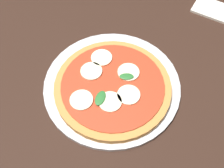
{
  "coord_description": "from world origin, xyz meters",
  "views": [
    {
      "loc": [
        -0.21,
        0.35,
        1.32
      ],
      "look_at": [
        -0.06,
        -0.01,
        0.72
      ],
      "focal_mm": 42.25,
      "sensor_mm": 36.0,
      "label": 1
    }
  ],
  "objects_px": {
    "dining_table": "(94,97)",
    "napkin": "(213,10)",
    "serving_tray": "(112,85)",
    "pizza": "(112,86)"
  },
  "relations": [
    {
      "from": "dining_table",
      "to": "napkin",
      "type": "distance_m",
      "value": 0.5
    },
    {
      "from": "serving_tray",
      "to": "napkin",
      "type": "relative_size",
      "value": 2.85
    },
    {
      "from": "pizza",
      "to": "serving_tray",
      "type": "bearing_deg",
      "value": -62.47
    },
    {
      "from": "pizza",
      "to": "napkin",
      "type": "height_order",
      "value": "pizza"
    },
    {
      "from": "dining_table",
      "to": "napkin",
      "type": "xyz_separation_m",
      "value": [
        -0.24,
        -0.42,
        0.09
      ]
    },
    {
      "from": "pizza",
      "to": "napkin",
      "type": "relative_size",
      "value": 2.38
    },
    {
      "from": "pizza",
      "to": "napkin",
      "type": "distance_m",
      "value": 0.47
    },
    {
      "from": "dining_table",
      "to": "pizza",
      "type": "xyz_separation_m",
      "value": [
        -0.06,
        0.01,
        0.11
      ]
    },
    {
      "from": "serving_tray",
      "to": "napkin",
      "type": "bearing_deg",
      "value": -114.31
    },
    {
      "from": "serving_tray",
      "to": "napkin",
      "type": "distance_m",
      "value": 0.46
    }
  ]
}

